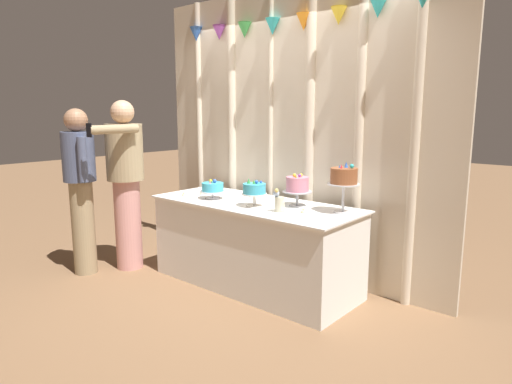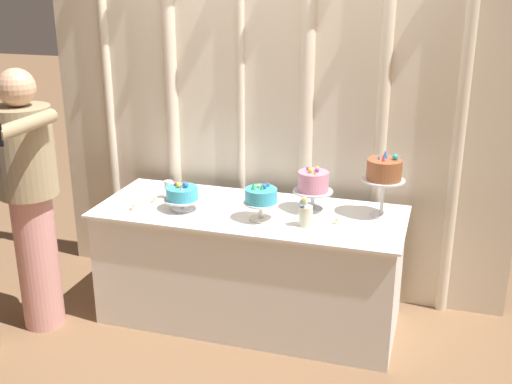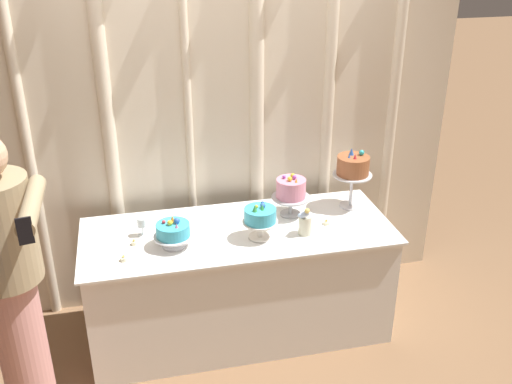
# 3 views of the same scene
# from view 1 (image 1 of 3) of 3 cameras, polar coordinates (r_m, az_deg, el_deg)

# --- Properties ---
(ground_plane) EXTENTS (24.00, 24.00, 0.00)m
(ground_plane) POSITION_cam_1_polar(r_m,az_deg,el_deg) (4.30, -1.14, -11.99)
(ground_plane) COLOR #846042
(draped_curtain) EXTENTS (3.36, 0.16, 2.80)m
(draped_curtain) POSITION_cam_1_polar(r_m,az_deg,el_deg) (4.48, 4.34, 7.92)
(draped_curtain) COLOR beige
(draped_curtain) RESTS_ON ground_plane
(cake_table) EXTENTS (2.01, 0.80, 0.80)m
(cake_table) POSITION_cam_1_polar(r_m,az_deg,el_deg) (4.24, -0.25, -6.62)
(cake_table) COLOR white
(cake_table) RESTS_ON ground_plane
(cake_display_leftmost) EXTENTS (0.24, 0.24, 0.20)m
(cake_display_leftmost) POSITION_cam_1_polar(r_m,az_deg,el_deg) (4.33, -5.49, 0.52)
(cake_display_leftmost) COLOR silver
(cake_display_leftmost) RESTS_ON cake_table
(cake_display_midleft) EXTENTS (0.22, 0.22, 0.25)m
(cake_display_midleft) POSITION_cam_1_polar(r_m,az_deg,el_deg) (3.94, -0.21, 0.24)
(cake_display_midleft) COLOR silver
(cake_display_midleft) RESTS_ON cake_table
(cake_display_midright) EXTENTS (0.26, 0.26, 0.29)m
(cake_display_midright) POSITION_cam_1_polar(r_m,az_deg,el_deg) (3.97, 5.25, 0.79)
(cake_display_midright) COLOR #B2B2B7
(cake_display_midright) RESTS_ON cake_table
(cake_display_rightmost) EXTENTS (0.27, 0.27, 0.42)m
(cake_display_rightmost) POSITION_cam_1_polar(r_m,az_deg,el_deg) (3.75, 11.04, 1.74)
(cake_display_rightmost) COLOR silver
(cake_display_rightmost) RESTS_ON cake_table
(wine_glass) EXTENTS (0.06, 0.06, 0.12)m
(wine_glass) POSITION_cam_1_polar(r_m,az_deg,el_deg) (4.58, -5.45, 0.85)
(wine_glass) COLOR silver
(wine_glass) RESTS_ON cake_table
(flower_vase) EXTENTS (0.10, 0.10, 0.20)m
(flower_vase) POSITION_cam_1_polar(r_m,az_deg,el_deg) (3.76, 2.92, -1.29)
(flower_vase) COLOR beige
(flower_vase) RESTS_ON cake_table
(tealight_far_left) EXTENTS (0.04, 0.04, 0.04)m
(tealight_far_left) POSITION_cam_1_polar(r_m,az_deg,el_deg) (4.50, -9.10, -0.38)
(tealight_far_left) COLOR beige
(tealight_far_left) RESTS_ON cake_table
(tealight_near_left) EXTENTS (0.04, 0.04, 0.04)m
(tealight_near_left) POSITION_cam_1_polar(r_m,az_deg,el_deg) (4.56, -6.90, -0.17)
(tealight_near_left) COLOR beige
(tealight_near_left) RESTS_ON cake_table
(tealight_near_right) EXTENTS (0.05, 0.05, 0.04)m
(tealight_near_right) POSITION_cam_1_polar(r_m,az_deg,el_deg) (3.75, 5.97, -2.49)
(tealight_near_right) COLOR beige
(tealight_near_right) RESTS_ON cake_table
(guest_girl_blue_dress) EXTENTS (0.54, 0.69, 1.73)m
(guest_girl_blue_dress) POSITION_cam_1_polar(r_m,az_deg,el_deg) (4.78, -16.18, 1.67)
(guest_girl_blue_dress) COLOR #D6938E
(guest_girl_blue_dress) RESTS_ON ground_plane
(guest_man_dark_suit) EXTENTS (0.46, 0.39, 1.65)m
(guest_man_dark_suit) POSITION_cam_1_polar(r_m,az_deg,el_deg) (4.77, -21.31, 0.97)
(guest_man_dark_suit) COLOR #9E8966
(guest_man_dark_suit) RESTS_ON ground_plane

